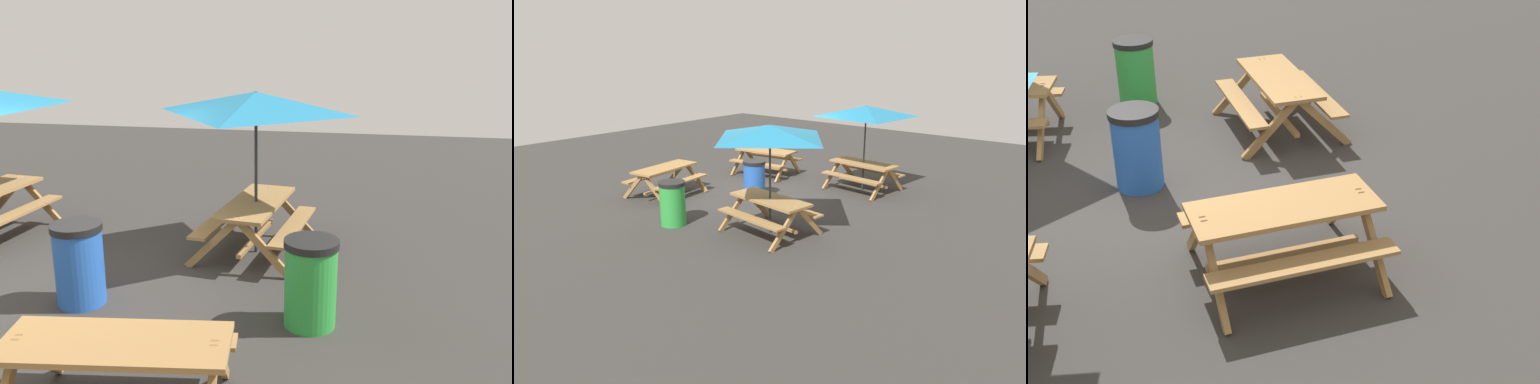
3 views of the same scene
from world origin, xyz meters
The scene contains 5 objects.
ground_plane centered at (0.00, 0.00, 0.00)m, with size 24.00×24.00×0.00m, color #33302D.
picnic_table_1 centered at (1.99, 1.74, 1.99)m, with size 2.22×2.22×2.34m.
picnic_table_3 centered at (1.61, -2.16, 0.56)m, with size 1.96×1.73×0.81m.
trash_bin_blue centered at (0.28, -0.22, 0.49)m, with size 0.59×0.59×0.98m.
trash_bin_green centered at (2.95, -0.24, 0.49)m, with size 0.59×0.59×0.98m.
Camera 1 is at (3.42, -5.84, 3.08)m, focal length 40.00 mm.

